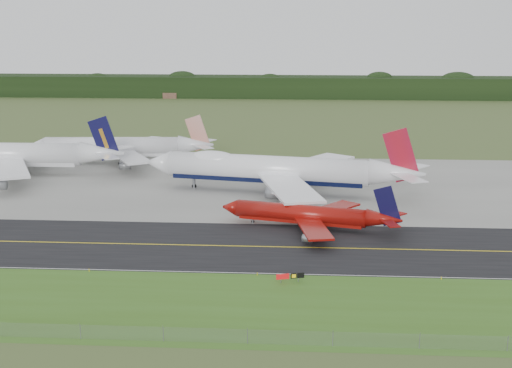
% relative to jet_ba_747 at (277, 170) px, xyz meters
% --- Properties ---
extents(ground, '(600.00, 600.00, 0.00)m').
position_rel_jet_ba_747_xyz_m(ground, '(-6.87, -41.10, -6.34)').
color(ground, '#435226').
rests_on(ground, ground).
extents(grass_verge, '(400.00, 30.00, 0.01)m').
position_rel_jet_ba_747_xyz_m(grass_verge, '(-6.87, -76.10, -6.34)').
color(grass_verge, '#3A611C').
rests_on(grass_verge, ground).
extents(taxiway, '(400.00, 32.00, 0.02)m').
position_rel_jet_ba_747_xyz_m(taxiway, '(-6.87, -45.10, -6.33)').
color(taxiway, black).
rests_on(taxiway, ground).
extents(apron, '(400.00, 78.00, 0.01)m').
position_rel_jet_ba_747_xyz_m(apron, '(-6.87, 9.90, -6.34)').
color(apron, gray).
rests_on(apron, ground).
extents(taxiway_centreline, '(400.00, 0.40, 0.00)m').
position_rel_jet_ba_747_xyz_m(taxiway_centreline, '(-6.87, -45.10, -6.31)').
color(taxiway_centreline, yellow).
rests_on(taxiway_centreline, taxiway).
extents(taxiway_edge_line, '(400.00, 0.25, 0.00)m').
position_rel_jet_ba_747_xyz_m(taxiway_edge_line, '(-6.87, -60.60, -6.31)').
color(taxiway_edge_line, silver).
rests_on(taxiway_edge_line, taxiway).
extents(perimeter_fence, '(320.00, 0.10, 320.00)m').
position_rel_jet_ba_747_xyz_m(perimeter_fence, '(-6.87, -89.10, -5.24)').
color(perimeter_fence, slate).
rests_on(perimeter_fence, ground).
extents(horizon_treeline, '(700.00, 25.00, 12.00)m').
position_rel_jet_ba_747_xyz_m(horizon_treeline, '(-6.87, 232.66, -0.87)').
color(horizon_treeline, black).
rests_on(horizon_treeline, ground).
extents(jet_ba_747, '(73.86, 60.39, 18.64)m').
position_rel_jet_ba_747_xyz_m(jet_ba_747, '(0.00, 0.00, 0.00)').
color(jet_ba_747, white).
rests_on(jet_ba_747, ground).
extents(jet_red_737, '(39.88, 31.88, 10.90)m').
position_rel_jet_ba_747_xyz_m(jet_red_737, '(8.50, -31.61, -3.33)').
color(jet_red_737, maroon).
rests_on(jet_red_737, ground).
extents(jet_navy_gold, '(67.69, 59.17, 17.52)m').
position_rel_jet_ba_747_xyz_m(jet_navy_gold, '(-78.55, 18.37, -0.59)').
color(jet_navy_gold, white).
rests_on(jet_navy_gold, ground).
extents(jet_star_tail, '(58.45, 48.83, 15.42)m').
position_rel_jet_ba_747_xyz_m(jet_star_tail, '(-50.25, 36.85, -1.20)').
color(jet_star_tail, silver).
rests_on(jet_star_tail, ground).
extents(taxiway_sign, '(4.85, 1.47, 1.66)m').
position_rel_jet_ba_747_xyz_m(taxiway_sign, '(4.70, -64.79, -5.17)').
color(taxiway_sign, slate).
rests_on(taxiway_sign, ground).
extents(edge_marker_left, '(0.16, 0.16, 0.50)m').
position_rel_jet_ba_747_xyz_m(edge_marker_left, '(-31.84, -61.60, -6.09)').
color(edge_marker_left, yellow).
rests_on(edge_marker_left, ground).
extents(edge_marker_center, '(0.16, 0.16, 0.50)m').
position_rel_jet_ba_747_xyz_m(edge_marker_center, '(-1.21, -61.60, -6.09)').
color(edge_marker_center, yellow).
rests_on(edge_marker_center, ground).
extents(edge_marker_right, '(0.16, 0.16, 0.50)m').
position_rel_jet_ba_747_xyz_m(edge_marker_right, '(31.28, -61.60, -6.09)').
color(edge_marker_right, yellow).
rests_on(edge_marker_right, ground).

